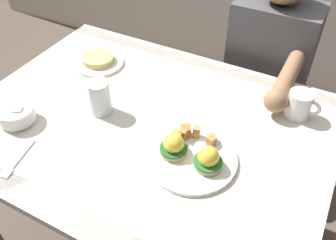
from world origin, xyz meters
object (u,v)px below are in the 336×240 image
(fruit_bowl, at_px, (17,115))
(water_glass_near, at_px, (100,99))
(dining_table, at_px, (147,143))
(side_plate, at_px, (98,61))
(diner_person, at_px, (266,72))
(coffee_mug, at_px, (300,104))
(eggs_benedict_plate, at_px, (191,155))
(fork, at_px, (17,161))

(fruit_bowl, distance_m, water_glass_near, 0.27)
(dining_table, xyz_separation_m, side_plate, (-0.34, 0.21, 0.12))
(side_plate, height_order, diner_person, diner_person)
(water_glass_near, xyz_separation_m, diner_person, (0.41, 0.63, -0.14))
(dining_table, relative_size, coffee_mug, 10.76)
(coffee_mug, height_order, water_glass_near, water_glass_near)
(coffee_mug, distance_m, water_glass_near, 0.66)
(eggs_benedict_plate, xyz_separation_m, fruit_bowl, (-0.58, -0.11, 0.01))
(fork, height_order, diner_person, diner_person)
(coffee_mug, bearing_deg, side_plate, -175.85)
(side_plate, bearing_deg, fork, -80.02)
(side_plate, bearing_deg, fruit_bowl, -94.39)
(water_glass_near, bearing_deg, diner_person, 57.18)
(water_glass_near, relative_size, side_plate, 0.60)
(dining_table, bearing_deg, water_glass_near, -170.05)
(fruit_bowl, bearing_deg, side_plate, 85.61)
(fork, bearing_deg, dining_table, 53.49)
(fork, relative_size, side_plate, 0.78)
(water_glass_near, height_order, diner_person, diner_person)
(side_plate, bearing_deg, eggs_benedict_plate, -28.01)
(water_glass_near, bearing_deg, fruit_bowl, -141.23)
(coffee_mug, distance_m, fork, 0.91)
(eggs_benedict_plate, xyz_separation_m, coffee_mug, (0.23, 0.35, 0.03))
(coffee_mug, relative_size, fork, 0.72)
(dining_table, bearing_deg, fork, -126.51)
(eggs_benedict_plate, distance_m, fruit_bowl, 0.59)
(eggs_benedict_plate, distance_m, side_plate, 0.62)
(eggs_benedict_plate, bearing_deg, dining_table, 157.42)
(eggs_benedict_plate, bearing_deg, side_plate, 151.99)
(eggs_benedict_plate, distance_m, diner_person, 0.70)
(water_glass_near, relative_size, diner_person, 0.11)
(eggs_benedict_plate, relative_size, water_glass_near, 2.24)
(dining_table, xyz_separation_m, coffee_mug, (0.44, 0.26, 0.16))
(fork, height_order, water_glass_near, water_glass_near)
(fork, distance_m, diner_person, 1.06)
(coffee_mug, relative_size, water_glass_near, 0.92)
(eggs_benedict_plate, xyz_separation_m, diner_person, (0.04, 0.69, -0.11))
(diner_person, bearing_deg, side_plate, -146.08)
(fork, xyz_separation_m, water_glass_near, (0.09, 0.31, 0.05))
(fruit_bowl, height_order, fork, fruit_bowl)
(diner_person, bearing_deg, coffee_mug, -60.74)
(dining_table, relative_size, fork, 7.71)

